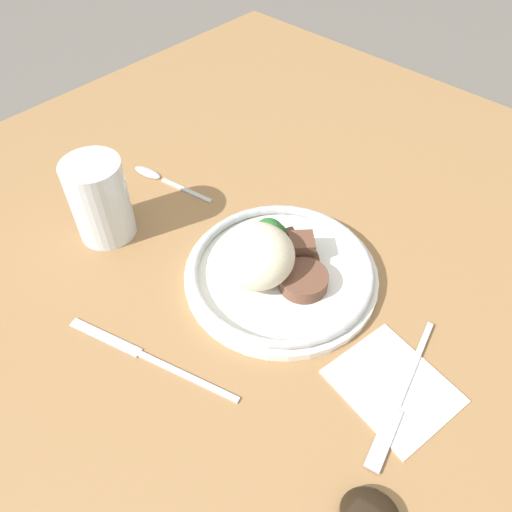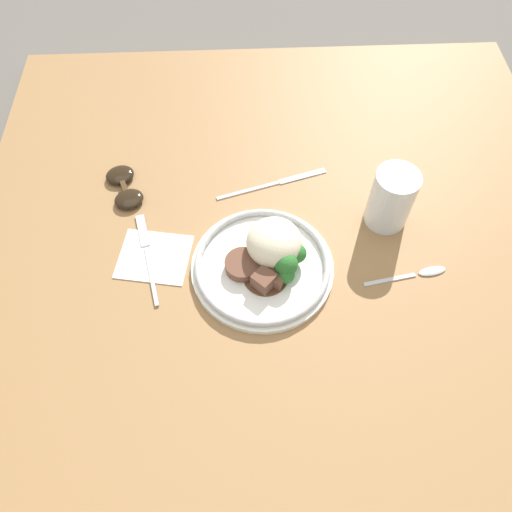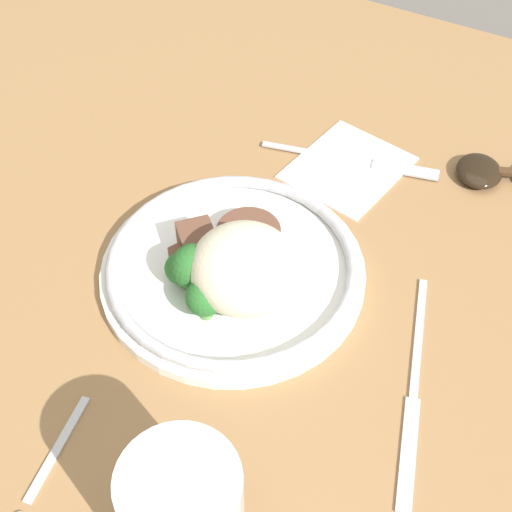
{
  "view_description": "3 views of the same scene",
  "coord_description": "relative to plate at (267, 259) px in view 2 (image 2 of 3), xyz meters",
  "views": [
    {
      "loc": [
        -0.29,
        0.31,
        0.53
      ],
      "look_at": [
        -0.01,
        0.01,
        0.08
      ],
      "focal_mm": 35.0,
      "sensor_mm": 36.0,
      "label": 1
    },
    {
      "loc": [
        -0.07,
        -0.45,
        0.78
      ],
      "look_at": [
        -0.05,
        0.0,
        0.06
      ],
      "focal_mm": 35.0,
      "sensor_mm": 36.0,
      "label": 2
    },
    {
      "loc": [
        0.32,
        0.21,
        0.55
      ],
      "look_at": [
        -0.04,
        0.01,
        0.07
      ],
      "focal_mm": 50.0,
      "sensor_mm": 36.0,
      "label": 3
    }
  ],
  "objects": [
    {
      "name": "sunglasses",
      "position": [
        -0.26,
        0.18,
        -0.01
      ],
      "size": [
        0.09,
        0.12,
        0.02
      ],
      "rotation": [
        0.0,
        0.0,
        0.36
      ],
      "color": "black",
      "rests_on": "dining_table"
    },
    {
      "name": "dining_table",
      "position": [
        0.03,
        0.01,
        -0.04
      ],
      "size": [
        1.12,
        1.2,
        0.04
      ],
      "color": "olive",
      "rests_on": "ground"
    },
    {
      "name": "spoon",
      "position": [
        0.26,
        -0.03,
        -0.02
      ],
      "size": [
        0.15,
        0.04,
        0.01
      ],
      "rotation": [
        0.0,
        0.0,
        0.17
      ],
      "color": "#B7B7BC",
      "rests_on": "dining_table"
    },
    {
      "name": "fork",
      "position": [
        -0.21,
        0.04,
        -0.02
      ],
      "size": [
        0.05,
        0.19,
        0.0
      ],
      "rotation": [
        0.0,
        0.0,
        1.8
      ],
      "color": "#B7B7BC",
      "rests_on": "napkin"
    },
    {
      "name": "juice_glass",
      "position": [
        0.22,
        0.09,
        0.03
      ],
      "size": [
        0.08,
        0.08,
        0.12
      ],
      "color": "yellow",
      "rests_on": "dining_table"
    },
    {
      "name": "ground_plane",
      "position": [
        0.03,
        0.01,
        -0.06
      ],
      "size": [
        8.0,
        8.0,
        0.0
      ],
      "primitive_type": "plane",
      "color": "#5B5651"
    },
    {
      "name": "napkin",
      "position": [
        -0.2,
        0.03,
        -0.02
      ],
      "size": [
        0.14,
        0.12,
        0.0
      ],
      "color": "white",
      "rests_on": "dining_table"
    },
    {
      "name": "plate",
      "position": [
        0.0,
        0.0,
        0.0
      ],
      "size": [
        0.24,
        0.24,
        0.08
      ],
      "color": "white",
      "rests_on": "dining_table"
    },
    {
      "name": "knife",
      "position": [
        0.03,
        0.19,
        -0.02
      ],
      "size": [
        0.22,
        0.07,
        0.0
      ],
      "rotation": [
        0.0,
        0.0,
        0.28
      ],
      "color": "#B7B7BC",
      "rests_on": "dining_table"
    }
  ]
}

